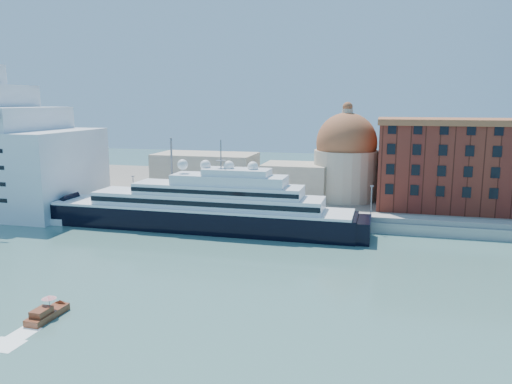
# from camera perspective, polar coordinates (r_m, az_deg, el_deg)

# --- Properties ---
(ground) EXTENTS (400.00, 400.00, 0.00)m
(ground) POSITION_cam_1_polar(r_m,az_deg,el_deg) (94.63, -6.36, -7.97)
(ground) COLOR #3D6961
(ground) RESTS_ON ground
(quay) EXTENTS (180.00, 10.00, 2.50)m
(quay) POSITION_cam_1_polar(r_m,az_deg,el_deg) (125.45, -0.87, -2.72)
(quay) COLOR gray
(quay) RESTS_ON ground
(land) EXTENTS (260.00, 72.00, 2.00)m
(land) POSITION_cam_1_polar(r_m,az_deg,el_deg) (164.61, 2.90, 0.33)
(land) COLOR slate
(land) RESTS_ON ground
(quay_fence) EXTENTS (180.00, 0.10, 1.20)m
(quay_fence) POSITION_cam_1_polar(r_m,az_deg,el_deg) (120.82, -1.43, -2.33)
(quay_fence) COLOR slate
(quay_fence) RESTS_ON quay
(superyacht) EXTENTS (82.37, 11.42, 24.62)m
(superyacht) POSITION_cam_1_polar(r_m,az_deg,el_deg) (118.16, -7.58, -2.14)
(superyacht) COLOR black
(superyacht) RESTS_ON ground
(service_barge) EXTENTS (13.89, 6.13, 3.02)m
(service_barge) POSITION_cam_1_polar(r_m,az_deg,el_deg) (129.04, -19.35, -3.12)
(service_barge) COLOR white
(service_barge) RESTS_ON ground
(water_taxi) EXTENTS (2.44, 6.93, 3.27)m
(water_taxi) POSITION_cam_1_polar(r_m,az_deg,el_deg) (76.54, -22.83, -12.66)
(water_taxi) COLOR maroon
(water_taxi) RESTS_ON ground
(warehouse) EXTENTS (43.00, 19.00, 23.25)m
(warehouse) POSITION_cam_1_polar(r_m,az_deg,el_deg) (138.17, 22.56, 2.98)
(warehouse) COLOR maroon
(warehouse) RESTS_ON land
(church) EXTENTS (66.00, 18.00, 25.50)m
(church) POSITION_cam_1_polar(r_m,az_deg,el_deg) (145.13, 4.04, 2.92)
(church) COLOR beige
(church) RESTS_ON land
(lamp_posts) EXTENTS (120.80, 2.40, 18.00)m
(lamp_posts) POSITION_cam_1_polar(r_m,az_deg,el_deg) (126.09, -6.65, 1.26)
(lamp_posts) COLOR slate
(lamp_posts) RESTS_ON quay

